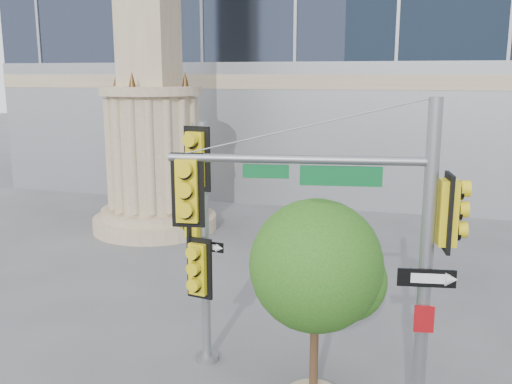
# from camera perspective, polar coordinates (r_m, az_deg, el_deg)

# --- Properties ---
(ground) EXTENTS (120.00, 120.00, 0.00)m
(ground) POSITION_cam_1_polar(r_m,az_deg,el_deg) (11.15, -1.94, -17.93)
(ground) COLOR #545456
(ground) RESTS_ON ground
(monument) EXTENTS (4.40, 4.40, 16.60)m
(monument) POSITION_cam_1_polar(r_m,az_deg,el_deg) (20.32, -10.56, 11.54)
(monument) COLOR tan
(monument) RESTS_ON ground
(main_signal_pole) EXTENTS (4.04, 0.97, 5.22)m
(main_signal_pole) POSITION_cam_1_polar(r_m,az_deg,el_deg) (8.19, 10.23, -4.64)
(main_signal_pole) COLOR slate
(main_signal_pole) RESTS_ON ground
(secondary_signal_pole) EXTENTS (0.81, 0.69, 4.68)m
(secondary_signal_pole) POSITION_cam_1_polar(r_m,az_deg,el_deg) (10.64, -5.69, -3.40)
(secondary_signal_pole) COLOR slate
(secondary_signal_pole) RESTS_ON ground
(street_tree) EXTENTS (2.27, 2.21, 3.53)m
(street_tree) POSITION_cam_1_polar(r_m,az_deg,el_deg) (9.56, 6.28, -7.85)
(street_tree) COLOR tan
(street_tree) RESTS_ON ground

